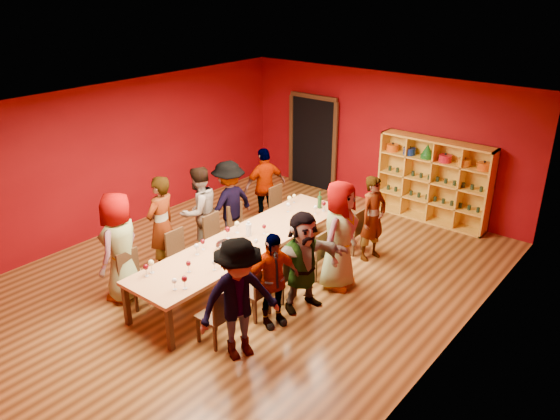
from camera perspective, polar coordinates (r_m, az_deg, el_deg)
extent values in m
cube|color=brown|center=(9.66, -3.33, -7.13)|extent=(7.10, 9.10, 0.02)
cube|color=#6C050A|center=(12.50, 10.58, 7.26)|extent=(7.10, 0.02, 3.00)
cube|color=#6C050A|center=(11.53, -16.64, 5.29)|extent=(0.02, 9.10, 3.00)
cube|color=#6C050A|center=(7.31, 17.39, -5.38)|extent=(0.02, 9.10, 3.00)
cube|color=silver|center=(8.54, -3.80, 10.63)|extent=(7.10, 9.10, 0.02)
cube|color=#BD804E|center=(9.31, -3.43, -3.25)|extent=(1.10, 4.50, 0.06)
cube|color=#321F10|center=(8.60, -15.74, -9.50)|extent=(0.08, 0.08, 0.69)
cube|color=#321F10|center=(11.27, 2.17, -0.41)|extent=(0.08, 0.08, 0.69)
cube|color=#321F10|center=(7.93, -11.45, -12.12)|extent=(0.08, 0.08, 0.69)
cube|color=#321F10|center=(10.77, 6.34, -1.73)|extent=(0.08, 0.08, 0.69)
cube|color=black|center=(13.47, 3.57, 6.99)|extent=(1.20, 0.14, 2.20)
cube|color=#321F10|center=(13.13, 3.52, 11.74)|extent=(1.32, 0.06, 0.10)
cube|color=#321F10|center=(13.78, 1.19, 7.42)|extent=(0.10, 0.06, 2.20)
cube|color=#321F10|center=(13.06, 5.72, 6.40)|extent=(0.10, 0.06, 2.20)
cube|color=gold|center=(12.39, 10.75, 4.18)|extent=(0.04, 0.40, 1.80)
cube|color=gold|center=(11.55, 21.01, 1.56)|extent=(0.04, 0.40, 1.80)
cube|color=gold|center=(11.65, 16.17, 6.98)|extent=(2.40, 0.40, 0.04)
cube|color=gold|center=(12.24, 15.26, -0.93)|extent=(2.40, 0.40, 0.04)
cube|color=gold|center=(12.08, 16.08, 3.17)|extent=(2.40, 0.02, 1.80)
cube|color=gold|center=(12.08, 15.48, 0.93)|extent=(2.36, 0.38, 0.03)
cube|color=gold|center=(11.92, 15.71, 2.93)|extent=(2.36, 0.38, 0.03)
cube|color=gold|center=(11.78, 15.94, 4.98)|extent=(2.36, 0.38, 0.03)
cube|color=gold|center=(12.15, 13.14, 3.58)|extent=(0.03, 0.38, 1.76)
cube|color=gold|center=(11.92, 15.71, 2.93)|extent=(0.03, 0.38, 1.76)
cube|color=gold|center=(11.72, 18.36, 2.25)|extent=(0.03, 0.38, 1.76)
cylinder|color=#D9560C|center=(12.15, 11.68, 6.40)|extent=(0.26, 0.26, 0.15)
sphere|color=black|center=(12.12, 11.72, 6.83)|extent=(0.05, 0.05, 0.05)
cylinder|color=navy|center=(11.98, 13.37, 6.01)|extent=(0.26, 0.26, 0.15)
sphere|color=black|center=(11.95, 13.41, 6.44)|extent=(0.05, 0.05, 0.05)
cylinder|color=#186321|center=(11.83, 15.09, 5.44)|extent=(0.26, 0.26, 0.08)
cone|color=#186321|center=(11.79, 15.16, 6.13)|extent=(0.24, 0.24, 0.22)
cylinder|color=red|center=(11.68, 16.88, 5.18)|extent=(0.26, 0.26, 0.15)
sphere|color=black|center=(11.65, 16.94, 5.62)|extent=(0.05, 0.05, 0.05)
cylinder|color=orange|center=(11.55, 18.70, 4.74)|extent=(0.26, 0.26, 0.15)
sphere|color=black|center=(11.52, 18.76, 5.19)|extent=(0.05, 0.05, 0.05)
cylinder|color=#D9560C|center=(11.42, 20.55, 4.29)|extent=(0.26, 0.26, 0.15)
sphere|color=black|center=(11.40, 20.62, 4.74)|extent=(0.05, 0.05, 0.05)
cylinder|color=#1A2F1F|center=(12.45, 11.26, 2.34)|extent=(0.07, 0.07, 0.10)
cylinder|color=#1A2F1F|center=(12.37, 12.01, 2.15)|extent=(0.07, 0.07, 0.10)
cylinder|color=#1A2F1F|center=(12.30, 12.77, 1.94)|extent=(0.07, 0.07, 0.10)
cylinder|color=#1A2F1F|center=(12.22, 13.54, 1.74)|extent=(0.07, 0.07, 0.10)
cylinder|color=#1A2F1F|center=(12.15, 14.32, 1.53)|extent=(0.07, 0.07, 0.10)
cylinder|color=#1A2F1F|center=(12.09, 15.10, 1.32)|extent=(0.07, 0.07, 0.10)
cylinder|color=#1A2F1F|center=(12.02, 15.90, 1.11)|extent=(0.07, 0.07, 0.10)
cylinder|color=#1A2F1F|center=(11.96, 16.70, 0.89)|extent=(0.07, 0.07, 0.10)
cylinder|color=#1A2F1F|center=(11.90, 17.51, 0.68)|extent=(0.07, 0.07, 0.10)
cylinder|color=#1A2F1F|center=(11.84, 18.33, 0.46)|extent=(0.07, 0.07, 0.10)
cylinder|color=#1A2F1F|center=(11.79, 19.16, 0.24)|extent=(0.07, 0.07, 0.10)
cylinder|color=#1A2F1F|center=(11.73, 19.99, 0.01)|extent=(0.07, 0.07, 0.10)
cylinder|color=#1A2F1F|center=(12.30, 11.42, 4.30)|extent=(0.07, 0.07, 0.10)
cylinder|color=#1A2F1F|center=(12.22, 12.18, 4.11)|extent=(0.07, 0.07, 0.10)
cylinder|color=#1A2F1F|center=(12.14, 12.96, 3.92)|extent=(0.07, 0.07, 0.10)
cylinder|color=#1A2F1F|center=(12.07, 13.74, 3.72)|extent=(0.07, 0.07, 0.10)
cylinder|color=#1A2F1F|center=(12.00, 14.53, 3.53)|extent=(0.07, 0.07, 0.10)
cylinder|color=#1A2F1F|center=(11.93, 15.33, 3.32)|extent=(0.07, 0.07, 0.10)
cylinder|color=#1A2F1F|center=(11.86, 16.13, 3.12)|extent=(0.07, 0.07, 0.10)
cylinder|color=#1A2F1F|center=(11.80, 16.95, 2.91)|extent=(0.07, 0.07, 0.10)
cylinder|color=#1A2F1F|center=(11.74, 17.77, 2.70)|extent=(0.07, 0.07, 0.10)
cylinder|color=#1A2F1F|center=(11.68, 18.61, 2.49)|extent=(0.07, 0.07, 0.10)
cylinder|color=#1A2F1F|center=(11.63, 19.45, 2.28)|extent=(0.07, 0.07, 0.10)
cylinder|color=#1A2F1F|center=(11.57, 20.30, 2.06)|extent=(0.07, 0.07, 0.10)
cube|color=#321F10|center=(9.02, -14.74, -7.10)|extent=(0.42, 0.42, 0.04)
cube|color=#321F10|center=(9.04, -15.62, -5.38)|extent=(0.04, 0.40, 0.44)
cube|color=#321F10|center=(9.17, -16.09, -8.35)|extent=(0.04, 0.04, 0.41)
cube|color=#321F10|center=(8.93, -14.79, -9.13)|extent=(0.04, 0.04, 0.41)
cube|color=#321F10|center=(9.33, -14.40, -7.55)|extent=(0.04, 0.04, 0.41)
cube|color=#321F10|center=(9.09, -13.08, -8.29)|extent=(0.04, 0.04, 0.41)
imported|color=#4C4C51|center=(9.04, -16.36, -3.72)|extent=(0.79, 1.01, 1.83)
cube|color=#321F10|center=(9.53, -10.08, -4.90)|extent=(0.42, 0.42, 0.04)
cube|color=#321F10|center=(9.55, -10.94, -3.28)|extent=(0.04, 0.40, 0.44)
cube|color=#321F10|center=(9.66, -11.42, -6.12)|extent=(0.04, 0.04, 0.41)
cube|color=#321F10|center=(9.43, -10.07, -6.79)|extent=(0.04, 0.04, 0.41)
cube|color=#321F10|center=(9.85, -9.91, -5.39)|extent=(0.04, 0.04, 0.41)
cube|color=#321F10|center=(9.62, -8.56, -6.03)|extent=(0.04, 0.04, 0.41)
imported|color=#5679B2|center=(9.68, -12.28, -1.54)|extent=(0.59, 0.73, 1.79)
cube|color=#321F10|center=(10.05, -6.37, -3.11)|extent=(0.42, 0.42, 0.04)
cube|color=#321F10|center=(10.07, -7.20, -1.57)|extent=(0.04, 0.40, 0.44)
cube|color=#321F10|center=(10.16, -7.68, -4.30)|extent=(0.04, 0.04, 0.41)
cube|color=#321F10|center=(9.94, -6.31, -4.88)|extent=(0.04, 0.04, 0.41)
cube|color=#321F10|center=(10.37, -6.32, -3.63)|extent=(0.04, 0.04, 0.41)
cube|color=#321F10|center=(10.15, -4.96, -4.19)|extent=(0.04, 0.04, 0.41)
imported|color=silver|center=(10.20, -8.43, -0.15)|extent=(0.50, 0.86, 1.72)
cube|color=#321F10|center=(10.45, -3.96, -1.93)|extent=(0.42, 0.42, 0.04)
cube|color=#321F10|center=(10.47, -4.76, -0.46)|extent=(0.04, 0.40, 0.44)
cube|color=#321F10|center=(10.55, -5.23, -3.09)|extent=(0.04, 0.04, 0.41)
cube|color=#321F10|center=(10.33, -3.87, -3.62)|extent=(0.04, 0.04, 0.41)
cube|color=#321F10|center=(10.77, -3.98, -2.47)|extent=(0.04, 0.04, 0.41)
cube|color=#321F10|center=(10.56, -2.62, -2.97)|extent=(0.04, 0.04, 0.41)
imported|color=#16203D|center=(10.49, -5.34, 0.65)|extent=(0.54, 1.13, 1.71)
cube|color=#321F10|center=(11.30, 0.28, 0.15)|extent=(0.42, 0.42, 0.04)
cube|color=#321F10|center=(11.32, -0.47, 1.50)|extent=(0.04, 0.40, 0.44)
cube|color=#321F10|center=(11.37, -0.93, -0.94)|extent=(0.04, 0.04, 0.41)
cube|color=#321F10|center=(11.18, 0.41, -1.40)|extent=(0.04, 0.04, 0.41)
cube|color=#321F10|center=(11.61, 0.14, -0.41)|extent=(0.04, 0.04, 0.41)
cube|color=#321F10|center=(11.42, 1.47, -0.84)|extent=(0.04, 0.04, 0.41)
imported|color=silver|center=(11.44, -1.57, 2.53)|extent=(0.74, 1.05, 1.64)
cube|color=#321F10|center=(7.95, -6.86, -10.89)|extent=(0.42, 0.42, 0.04)
cube|color=#321F10|center=(7.71, -5.94, -9.94)|extent=(0.04, 0.40, 0.44)
cube|color=#321F10|center=(8.09, -8.52, -12.27)|extent=(0.04, 0.04, 0.41)
cube|color=#321F10|center=(7.89, -6.79, -13.23)|extent=(0.04, 0.04, 0.41)
cube|color=#321F10|center=(8.28, -6.78, -11.25)|extent=(0.04, 0.04, 0.41)
cube|color=#321F10|center=(8.08, -5.04, -12.15)|extent=(0.04, 0.04, 0.41)
imported|color=#5C78BD|center=(7.40, -4.31, -9.32)|extent=(0.88, 1.25, 1.79)
cube|color=#321F10|center=(8.46, -2.74, -8.44)|extent=(0.42, 0.42, 0.04)
cube|color=#321F10|center=(8.23, -1.77, -7.46)|extent=(0.04, 0.40, 0.44)
cube|color=#321F10|center=(8.57, -4.34, -9.79)|extent=(0.04, 0.04, 0.41)
cube|color=#321F10|center=(8.38, -2.61, -10.61)|extent=(0.04, 0.04, 0.41)
cube|color=#321F10|center=(8.78, -2.81, -8.86)|extent=(0.04, 0.04, 0.41)
cube|color=#321F10|center=(8.59, -1.09, -9.63)|extent=(0.04, 0.04, 0.41)
imported|color=#15173B|center=(8.09, -0.83, -7.35)|extent=(0.71, 0.97, 1.51)
cube|color=#321F10|center=(8.89, 0.08, -6.71)|extent=(0.42, 0.42, 0.04)
cube|color=#321F10|center=(8.67, 1.07, -5.73)|extent=(0.04, 0.40, 0.44)
cube|color=#321F10|center=(8.99, -1.46, -8.03)|extent=(0.04, 0.04, 0.41)
cube|color=#321F10|center=(8.80, 0.25, -8.76)|extent=(0.04, 0.04, 0.41)
cube|color=#321F10|center=(9.21, -0.08, -7.18)|extent=(0.04, 0.04, 0.41)
cube|color=#321F10|center=(9.03, 1.61, -7.86)|extent=(0.04, 0.04, 0.41)
imported|color=#515156|center=(8.47, 2.40, -5.35)|extent=(0.93, 1.58, 1.64)
cube|color=#321F10|center=(9.53, 3.53, -4.57)|extent=(0.42, 0.42, 0.04)
cube|color=#321F10|center=(9.32, 4.51, -3.60)|extent=(0.04, 0.40, 0.44)
cube|color=#321F10|center=(9.60, 2.07, -5.83)|extent=(0.04, 0.04, 0.41)
cube|color=#321F10|center=(9.43, 3.73, -6.45)|extent=(0.04, 0.04, 0.41)
cube|color=#321F10|center=(9.84, 3.27, -5.07)|extent=(0.04, 0.04, 0.41)
cube|color=#321F10|center=(9.67, 4.91, -5.66)|extent=(0.04, 0.04, 0.41)
imported|color=#D69090|center=(9.05, 6.20, -2.63)|extent=(0.66, 1.00, 1.88)
cube|color=#321F10|center=(10.44, 7.41, -2.11)|extent=(0.42, 0.42, 0.04)
cube|color=#321F10|center=(10.25, 8.38, -1.18)|extent=(0.04, 0.40, 0.44)
cube|color=#321F10|center=(10.49, 6.07, -3.28)|extent=(0.04, 0.04, 0.41)
cube|color=#321F10|center=(10.33, 7.65, -3.81)|extent=(0.04, 0.04, 0.41)
cube|color=#321F10|center=(10.75, 7.07, -2.65)|extent=(0.04, 0.04, 0.41)
cube|color=#321F10|center=(10.59, 8.62, -3.14)|extent=(0.04, 0.04, 0.41)
imported|color=silver|center=(10.08, 9.68, -0.87)|extent=(0.54, 0.66, 1.61)
cylinder|color=silver|center=(8.57, -5.75, -5.60)|extent=(0.06, 0.06, 0.01)
cylinder|color=silver|center=(8.54, -5.76, -5.27)|extent=(0.01, 0.01, 0.10)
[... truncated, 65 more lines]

